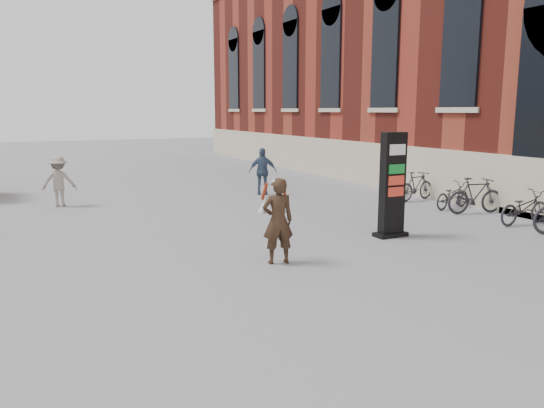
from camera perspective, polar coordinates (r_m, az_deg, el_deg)
name	(u,v)px	position (r m, az deg, el deg)	size (l,w,h in m)	color
ground	(245,267)	(10.81, -2.89, -6.83)	(100.00, 100.00, 0.00)	#9E9EA3
info_pylon	(392,185)	(13.49, 12.82, 1.98)	(0.84, 0.42, 2.61)	black
woman	(278,220)	(10.89, 0.62, -1.70)	(0.76, 0.71, 1.80)	#322416
pedestrian_b	(59,181)	(18.85, -21.95, 2.29)	(1.08, 0.62, 1.66)	gray
pedestrian_c	(263,171)	(19.89, -0.99, 3.53)	(1.03, 0.43, 1.76)	#3D526D
bike_4	(524,208)	(16.29, 25.49, -0.35)	(0.63, 1.81, 0.95)	#27262C
bike_5	(476,196)	(17.40, 21.05, 0.85)	(0.53, 1.87, 1.12)	#27262C
bike_6	(452,195)	(18.08, 18.82, 0.89)	(0.57, 1.64, 0.86)	#27262C
bike_7	(416,186)	(19.31, 15.26, 1.88)	(0.48, 1.71, 1.03)	#27262C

